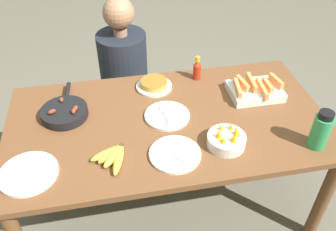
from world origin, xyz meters
The scene contains 13 objects.
ground_plane centered at (0.00, 0.00, 0.00)m, with size 14.00×14.00×0.00m, color #666051.
dining_table centered at (0.00, 0.00, 0.62)m, with size 1.71×0.92×0.71m.
banana_bunch centered at (-0.31, -0.23, 0.73)m, with size 0.18×0.20×0.04m.
melon_tray centered at (0.54, 0.13, 0.74)m, with size 0.30×0.23×0.10m.
skillet centered at (-0.54, 0.14, 0.73)m, with size 0.25×0.39×0.08m.
frittata_plate_center centered at (-0.03, 0.31, 0.73)m, with size 0.21×0.21×0.05m.
empty_plate_near_front centered at (0.00, 0.03, 0.71)m, with size 0.24×0.24×0.02m.
empty_plate_far_left centered at (-0.69, -0.26, 0.71)m, with size 0.27×0.27×0.02m.
empty_plate_far_right centered at (-0.02, -0.26, 0.71)m, with size 0.25×0.25×0.02m.
fruit_bowl_mango centered at (0.24, -0.24, 0.74)m, with size 0.19×0.19×0.11m.
water_bottle centered at (0.68, -0.33, 0.81)m, with size 0.09×0.09×0.21m.
hot_sauce_bottle centered at (0.25, 0.36, 0.77)m, with size 0.05×0.05×0.15m.
person_figure centered at (-0.18, 0.69, 0.46)m, with size 0.36×0.36×1.13m.
Camera 1 is at (-0.27, -1.42, 1.94)m, focal length 38.00 mm.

